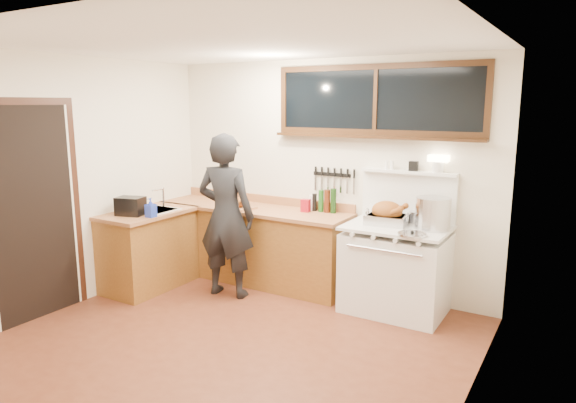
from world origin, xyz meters
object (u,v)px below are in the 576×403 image
Objects in this scene: vintage_stove at (396,267)px; roast_turkey at (387,215)px; cutting_board at (238,204)px; man at (226,216)px.

vintage_stove reaches higher than roast_turkey.
vintage_stove is at bearing 3.47° from cutting_board.
man is 1.73m from roast_turkey.
vintage_stove reaches higher than cutting_board.
cutting_board is at bearing -176.53° from vintage_stove.
man reaches higher than cutting_board.
cutting_board is (-0.13, 0.41, 0.05)m from man.
roast_turkey reaches higher than cutting_board.
roast_turkey is (1.64, 0.54, 0.10)m from man.
man is at bearing -161.83° from roast_turkey.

